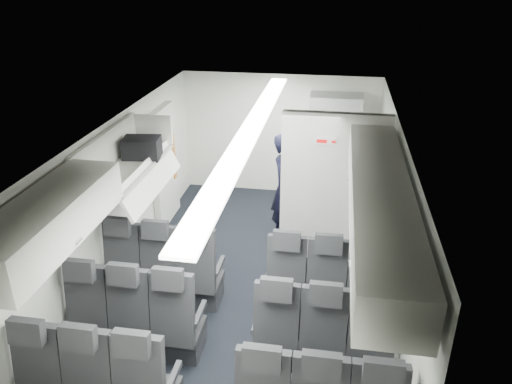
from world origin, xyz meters
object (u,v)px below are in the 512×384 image
(seat_row_mid, at_px, (227,332))
(boarding_door, at_px, (165,166))
(flight_attendant, at_px, (286,187))
(galley_unit, at_px, (333,150))
(carry_on_bag, at_px, (142,148))
(seat_row_front, at_px, (243,281))

(seat_row_mid, relative_size, boarding_door, 1.79)
(flight_attendant, bearing_deg, galley_unit, -5.00)
(galley_unit, relative_size, carry_on_bag, 4.32)
(boarding_door, bearing_deg, seat_row_mid, -61.23)
(boarding_door, bearing_deg, galley_unit, 24.28)
(galley_unit, bearing_deg, flight_attendant, -116.05)
(carry_on_bag, bearing_deg, boarding_door, 93.75)
(seat_row_mid, height_order, boarding_door, boarding_door)
(seat_row_front, bearing_deg, carry_on_bag, 156.48)
(seat_row_mid, distance_m, flight_attendant, 2.85)
(boarding_door, xyz_separation_m, flight_attendant, (1.93, -0.18, -0.14))
(boarding_door, bearing_deg, carry_on_bag, -79.24)
(flight_attendant, height_order, carry_on_bag, carry_on_bag)
(seat_row_front, distance_m, flight_attendant, 1.97)
(carry_on_bag, bearing_deg, flight_attendant, 31.66)
(boarding_door, xyz_separation_m, carry_on_bag, (0.28, -1.50, 0.84))
(flight_attendant, distance_m, carry_on_bag, 2.33)
(seat_row_front, xyz_separation_m, carry_on_bag, (-1.35, 0.59, 1.39))
(seat_row_mid, height_order, galley_unit, galley_unit)
(flight_attendant, bearing_deg, seat_row_mid, -164.89)
(seat_row_front, bearing_deg, boarding_door, 128.16)
(galley_unit, height_order, carry_on_bag, carry_on_bag)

